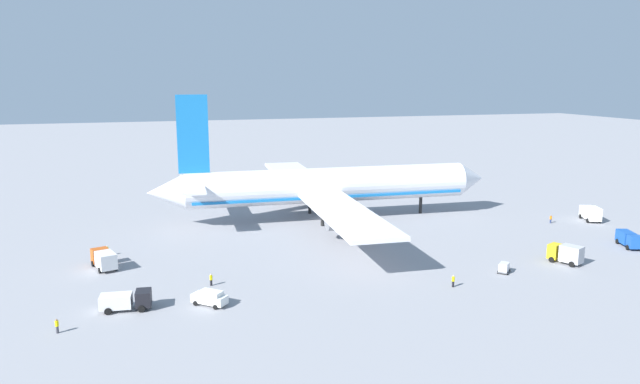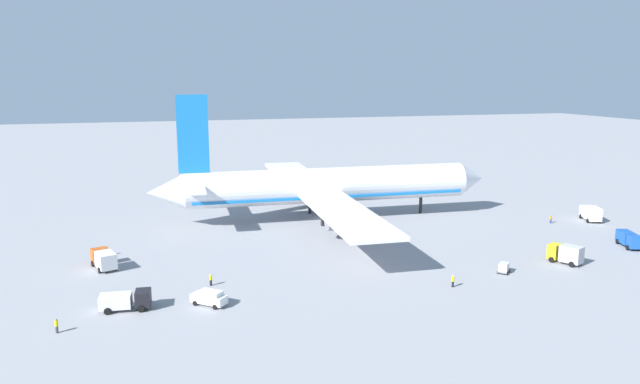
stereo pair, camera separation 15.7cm
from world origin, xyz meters
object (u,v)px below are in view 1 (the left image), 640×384
Objects in this scene: ground_worker_1 at (211,280)px; traffic_cone_2 at (422,187)px; service_truck_1 at (629,239)px; ground_worker_5 at (107,251)px; service_truck_0 at (104,259)px; traffic_cone_3 at (429,182)px; ground_worker_2 at (551,219)px; service_truck_5 at (591,213)px; traffic_cone_1 at (464,190)px; baggage_cart_0 at (504,267)px; baggage_cart_2 at (173,188)px; traffic_cone_0 at (349,182)px; baggage_cart_1 at (422,170)px; traffic_cone_4 at (421,184)px; service_truck_4 at (566,253)px; ground_worker_4 at (453,281)px; service_truck_3 at (126,300)px; ground_worker_3 at (57,326)px; service_van at (210,298)px; airliner at (324,186)px.

ground_worker_1 is 3.18× the size of traffic_cone_2.
service_truck_1 is 89.30m from ground_worker_5.
service_truck_0 reaches higher than traffic_cone_3.
ground_worker_2 is 0.96× the size of ground_worker_5.
service_truck_1 is 11.50× the size of traffic_cone_2.
service_truck_5 is 11.54× the size of traffic_cone_1.
baggage_cart_2 is at bearing 118.37° from baggage_cart_0.
traffic_cone_0 is at bearing 57.26° from ground_worker_1.
ground_worker_2 reaches higher than baggage_cart_1.
traffic_cone_0 is at bearing 40.91° from ground_worker_5.
traffic_cone_4 is (-5.33, 47.55, -0.56)m from ground_worker_2.
service_truck_5 is 68.45m from baggage_cart_1.
traffic_cone_0 is at bearing 161.28° from traffic_cone_3.
baggage_cart_2 is 65.64m from traffic_cone_2.
ground_worker_4 is (-22.55, -4.34, -0.77)m from service_truck_4.
service_truck_3 is 66.48m from service_truck_4.
baggage_cart_1 is at bearing 45.23° from ground_worker_3.
service_truck_3 is 1.16× the size of service_truck_4.
baggage_cart_0 is at bearing -108.99° from traffic_cone_3.
service_truck_1 is 78.71m from traffic_cone_0.
traffic_cone_4 is at bearing 47.31° from service_van.
traffic_cone_3 is (-11.27, 49.77, -1.39)m from service_truck_5.
service_van is at bearing 174.47° from ground_worker_4.
service_truck_0 is 95.14m from traffic_cone_4.
airliner is at bearing 111.13° from baggage_cart_0.
service_truck_3 is 98.11m from traffic_cone_2.
baggage_cart_2 is at bearing 133.80° from service_truck_1.
service_truck_5 reaches higher than traffic_cone_0.
service_truck_0 is at bearing -147.37° from traffic_cone_3.
service_truck_3 is (3.57, -18.33, -0.26)m from service_truck_0.
airliner is 47.93m from traffic_cone_1.
ground_worker_1 is 91.35m from traffic_cone_4.
ground_worker_2 is (27.21, 23.95, 0.01)m from baggage_cart_0.
ground_worker_2 reaches higher than traffic_cone_2.
service_truck_5 is at bearing -86.57° from baggage_cart_1.
service_truck_0 is 18.67m from service_truck_3.
baggage_cart_1 is (20.24, 90.51, -0.99)m from service_truck_4.
service_truck_3 is 106.99m from traffic_cone_3.
ground_worker_3 is (-7.55, -4.94, -0.42)m from service_truck_3.
service_truck_1 is 83.42m from service_truck_3.
airliner reaches higher than ground_worker_1.
traffic_cone_1 is at bearing 64.65° from baggage_cart_0.
ground_worker_5 is 81.65m from traffic_cone_0.
baggage_cart_1 is 111.04m from ground_worker_5.
service_truck_4 is 79.62m from traffic_cone_0.
traffic_cone_2 is (-12.84, -25.53, -0.40)m from baggage_cart_1.
traffic_cone_4 is (66.12, -10.40, -0.41)m from baggage_cart_2.
ground_worker_4 is 73.33m from traffic_cone_1.
baggage_cart_2 is at bearing 124.85° from service_truck_4.
service_truck_4 reaches higher than baggage_cart_2.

